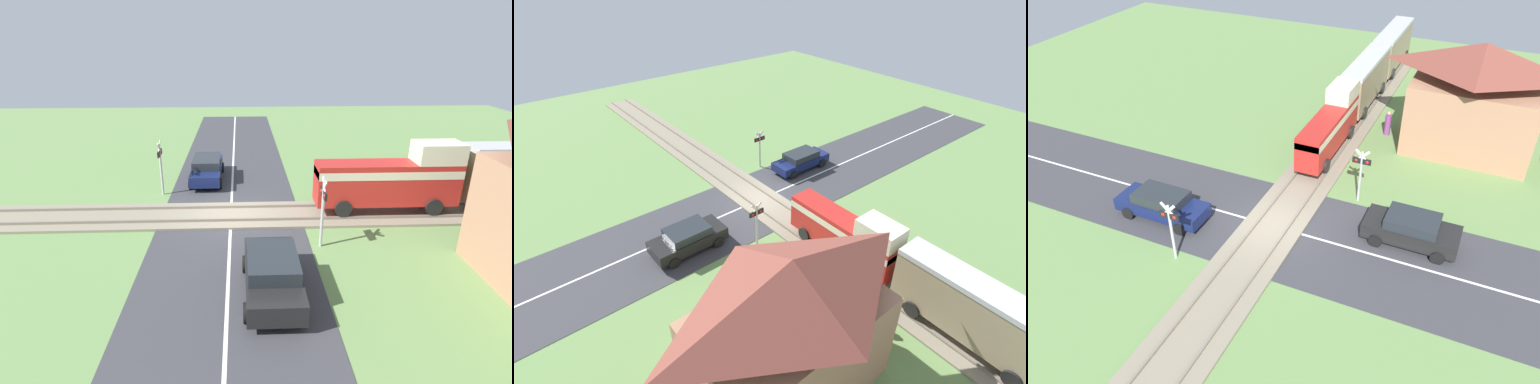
% 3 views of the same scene
% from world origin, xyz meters
% --- Properties ---
extents(ground_plane, '(60.00, 60.00, 0.00)m').
position_xyz_m(ground_plane, '(0.00, 0.00, 0.00)').
color(ground_plane, '#66894C').
extents(road_surface, '(48.00, 6.40, 0.02)m').
position_xyz_m(road_surface, '(0.00, 0.00, 0.01)').
color(road_surface, '#38383D').
rests_on(road_surface, ground_plane).
extents(track_bed, '(2.80, 48.00, 0.24)m').
position_xyz_m(track_bed, '(0.00, 0.00, 0.07)').
color(track_bed, gray).
rests_on(track_bed, ground_plane).
extents(train, '(1.58, 20.64, 3.18)m').
position_xyz_m(train, '(0.00, 14.35, 1.88)').
color(train, red).
rests_on(train, track_bed).
extents(car_near_crossing, '(4.35, 1.80, 1.36)m').
position_xyz_m(car_near_crossing, '(-5.04, -1.44, 0.73)').
color(car_near_crossing, '#141E4C').
rests_on(car_near_crossing, ground_plane).
extents(car_far_side, '(4.09, 1.90, 1.43)m').
position_xyz_m(car_far_side, '(5.94, 1.44, 0.76)').
color(car_far_side, black).
rests_on(car_far_side, ground_plane).
extents(crossing_signal_west_approach, '(0.90, 0.18, 2.85)m').
position_xyz_m(crossing_signal_west_approach, '(-2.90, -3.61, 1.84)').
color(crossing_signal_west_approach, '#B7B7B7').
rests_on(crossing_signal_west_approach, ground_plane).
extents(crossing_signal_east_approach, '(0.90, 0.18, 2.85)m').
position_xyz_m(crossing_signal_east_approach, '(2.90, 3.61, 1.84)').
color(crossing_signal_east_approach, '#B7B7B7').
rests_on(crossing_signal_east_approach, ground_plane).
extents(station_building, '(7.26, 4.39, 6.25)m').
position_xyz_m(station_building, '(6.95, 10.78, 3.06)').
color(station_building, '#AD7A5B').
rests_on(station_building, ground_plane).
extents(pedestrian_by_station, '(0.37, 0.37, 1.51)m').
position_xyz_m(pedestrian_by_station, '(2.44, 10.88, 0.69)').
color(pedestrian_by_station, '#7F3D84').
rests_on(pedestrian_by_station, ground_plane).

